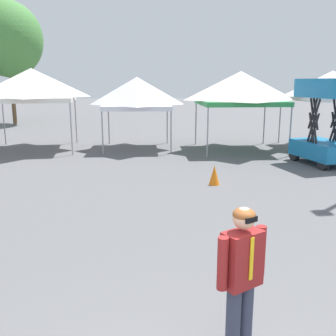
% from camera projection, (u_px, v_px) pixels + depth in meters
% --- Properties ---
extents(canopy_tent_behind_left, '(3.72, 3.72, 3.58)m').
position_uv_depth(canopy_tent_behind_left, '(32.00, 85.00, 16.85)').
color(canopy_tent_behind_left, '#9E9EA3').
rests_on(canopy_tent_behind_left, ground).
extents(canopy_tent_far_left, '(3.23, 3.23, 3.21)m').
position_uv_depth(canopy_tent_far_left, '(137.00, 93.00, 17.18)').
color(canopy_tent_far_left, '#9E9EA3').
rests_on(canopy_tent_far_left, ground).
extents(canopy_tent_right_of_center, '(3.77, 3.77, 3.45)m').
position_uv_depth(canopy_tent_right_of_center, '(240.00, 88.00, 16.75)').
color(canopy_tent_right_of_center, '#9E9EA3').
rests_on(canopy_tent_right_of_center, ground).
extents(canopy_tent_behind_center, '(3.53, 3.53, 3.50)m').
position_uv_depth(canopy_tent_behind_center, '(332.00, 86.00, 17.43)').
color(canopy_tent_behind_center, '#9E9EA3').
rests_on(canopy_tent_behind_center, ground).
extents(scissor_lift, '(1.73, 2.48, 3.12)m').
position_uv_depth(scissor_lift, '(324.00, 137.00, 14.17)').
color(scissor_lift, black).
rests_on(scissor_lift, ground).
extents(person_foreground, '(0.59, 0.40, 1.78)m').
position_uv_depth(person_foreground, '(241.00, 275.00, 4.04)').
color(person_foreground, '#33384C').
rests_on(person_foreground, ground).
extents(tree_behind_tents_left, '(4.69, 4.69, 8.44)m').
position_uv_depth(tree_behind_tents_left, '(8.00, 39.00, 26.52)').
color(tree_behind_tents_left, brown).
rests_on(tree_behind_tents_left, ground).
extents(traffic_cone_lot_center, '(0.32, 0.32, 0.59)m').
position_uv_depth(traffic_cone_lot_center, '(214.00, 175.00, 11.46)').
color(traffic_cone_lot_center, orange).
rests_on(traffic_cone_lot_center, ground).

